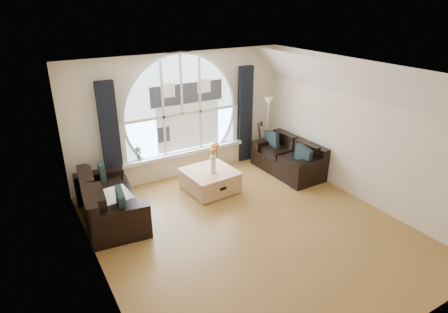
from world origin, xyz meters
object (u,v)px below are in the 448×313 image
sofa_right (288,156)px  sofa_left (110,199)px  guitar (258,141)px  potted_plant (138,154)px  floor_lamp (267,131)px  coffee_chest (210,180)px  vase_flowers (213,154)px

sofa_right → sofa_left: bearing=177.9°
guitar → potted_plant: guitar is taller
sofa_left → guitar: (3.80, 0.80, 0.13)m
sofa_left → potted_plant: (0.93, 1.09, 0.31)m
floor_lamp → coffee_chest: bearing=-162.2°
vase_flowers → potted_plant: 1.62m
sofa_right → vase_flowers: 1.97m
sofa_left → guitar: bearing=18.3°
floor_lamp → potted_plant: bearing=172.2°
vase_flowers → guitar: vase_flowers is taller
coffee_chest → vase_flowers: vase_flowers is taller
sofa_left → sofa_right: 4.03m
sofa_left → coffee_chest: (2.08, 0.07, -0.16)m
sofa_left → floor_lamp: size_ratio=1.13×
sofa_right → vase_flowers: vase_flowers is taller
potted_plant → sofa_left: bearing=-130.4°
sofa_left → potted_plant: size_ratio=5.82×
sofa_right → potted_plant: potted_plant is taller
sofa_left → sofa_right: sofa_left is taller
guitar → vase_flowers: bearing=-156.4°
guitar → potted_plant: (-2.87, 0.29, 0.18)m
floor_lamp → guitar: floor_lamp is taller
floor_lamp → guitar: size_ratio=1.51×
sofa_left → potted_plant: bearing=56.0°
sofa_left → sofa_right: (4.03, -0.05, 0.00)m
coffee_chest → floor_lamp: size_ratio=0.62×
coffee_chest → floor_lamp: bearing=13.6°
sofa_left → sofa_right: bearing=5.6°
sofa_right → guitar: bearing=104.2°
coffee_chest → potted_plant: size_ratio=3.18×
coffee_chest → sofa_left: bearing=177.7°
guitar → sofa_left: bearing=-170.2°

